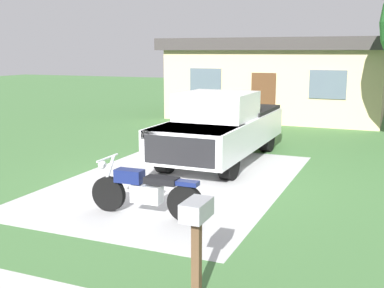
% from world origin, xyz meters
% --- Properties ---
extents(ground_plane, '(80.00, 80.00, 0.00)m').
position_xyz_m(ground_plane, '(0.00, 0.00, 0.00)').
color(ground_plane, '#46753E').
extents(driveway_pad, '(4.89, 7.49, 0.01)m').
position_xyz_m(driveway_pad, '(0.00, 0.00, 0.00)').
color(driveway_pad, beige).
rests_on(driveway_pad, ground).
extents(motorcycle, '(2.21, 0.70, 1.09)m').
position_xyz_m(motorcycle, '(0.46, -2.39, 0.47)').
color(motorcycle, black).
rests_on(motorcycle, ground).
extents(pickup_truck, '(2.03, 5.64, 1.90)m').
position_xyz_m(pickup_truck, '(0.24, 2.47, 0.95)').
color(pickup_truck, black).
rests_on(pickup_truck, ground).
extents(mailbox, '(0.26, 0.48, 1.26)m').
position_xyz_m(mailbox, '(2.48, -4.86, 0.98)').
color(mailbox, '#4C3823').
rests_on(mailbox, ground).
extents(neighbor_house, '(9.60, 5.60, 3.50)m').
position_xyz_m(neighbor_house, '(-0.42, 11.88, 1.79)').
color(neighbor_house, tan).
rests_on(neighbor_house, ground).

